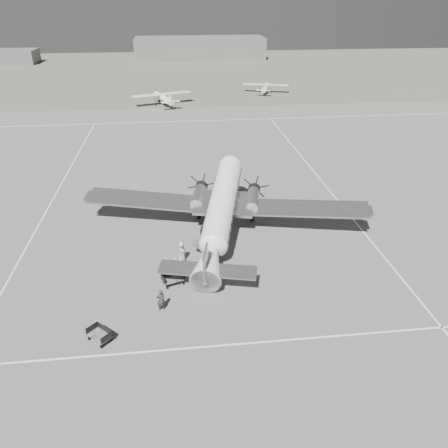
{
  "coord_description": "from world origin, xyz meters",
  "views": [
    {
      "loc": [
        -4.75,
        -34.31,
        19.44
      ],
      "look_at": [
        -1.03,
        -2.09,
        2.2
      ],
      "focal_mm": 35.0,
      "sensor_mm": 36.0,
      "label": 1
    }
  ],
  "objects_px": {
    "ramp_agent": "(176,267)",
    "dc3_airliner": "(221,210)",
    "light_plane_left": "(163,99)",
    "ground_crew": "(161,300)",
    "baggage_cart_near": "(173,279)",
    "light_plane_right": "(265,88)",
    "passenger": "(182,252)",
    "baggage_cart_far": "(100,335)",
    "hangar_main": "(200,48)",
    "shed_secondary": "(6,57)"
  },
  "relations": [
    {
      "from": "light_plane_left",
      "to": "light_plane_right",
      "type": "height_order",
      "value": "light_plane_left"
    },
    {
      "from": "ground_crew",
      "to": "ramp_agent",
      "type": "distance_m",
      "value": 4.12
    },
    {
      "from": "light_plane_right",
      "to": "baggage_cart_near",
      "type": "height_order",
      "value": "light_plane_right"
    },
    {
      "from": "hangar_main",
      "to": "ramp_agent",
      "type": "height_order",
      "value": "hangar_main"
    },
    {
      "from": "dc3_airliner",
      "to": "light_plane_left",
      "type": "distance_m",
      "value": 52.84
    },
    {
      "from": "baggage_cart_near",
      "to": "shed_secondary",
      "type": "bearing_deg",
      "value": 92.8
    },
    {
      "from": "hangar_main",
      "to": "dc3_airliner",
      "type": "bearing_deg",
      "value": -92.87
    },
    {
      "from": "dc3_airliner",
      "to": "baggage_cart_far",
      "type": "relative_size",
      "value": 16.88
    },
    {
      "from": "light_plane_left",
      "to": "baggage_cart_near",
      "type": "bearing_deg",
      "value": -107.91
    },
    {
      "from": "light_plane_right",
      "to": "dc3_airliner",
      "type": "bearing_deg",
      "value": -87.41
    },
    {
      "from": "hangar_main",
      "to": "ground_crew",
      "type": "xyz_separation_m",
      "value": [
        -11.3,
        -130.06,
        -2.46
      ]
    },
    {
      "from": "light_plane_left",
      "to": "passenger",
      "type": "distance_m",
      "value": 56.47
    },
    {
      "from": "shed_secondary",
      "to": "light_plane_left",
      "type": "relative_size",
      "value": 1.52
    },
    {
      "from": "light_plane_right",
      "to": "passenger",
      "type": "height_order",
      "value": "light_plane_right"
    },
    {
      "from": "dc3_airliner",
      "to": "baggage_cart_far",
      "type": "xyz_separation_m",
      "value": [
        -9.08,
        -12.6,
        -2.08
      ]
    },
    {
      "from": "hangar_main",
      "to": "baggage_cart_far",
      "type": "height_order",
      "value": "hangar_main"
    },
    {
      "from": "hangar_main",
      "to": "light_plane_left",
      "type": "distance_m",
      "value": 68.6
    },
    {
      "from": "ramp_agent",
      "to": "passenger",
      "type": "relative_size",
      "value": 0.95
    },
    {
      "from": "passenger",
      "to": "light_plane_right",
      "type": "bearing_deg",
      "value": 4.24
    },
    {
      "from": "dc3_airliner",
      "to": "ground_crew",
      "type": "xyz_separation_m",
      "value": [
        -5.27,
        -9.97,
        -1.69
      ]
    },
    {
      "from": "light_plane_left",
      "to": "ground_crew",
      "type": "height_order",
      "value": "light_plane_left"
    },
    {
      "from": "ramp_agent",
      "to": "dc3_airliner",
      "type": "bearing_deg",
      "value": -41.35
    },
    {
      "from": "hangar_main",
      "to": "passenger",
      "type": "height_order",
      "value": "hangar_main"
    },
    {
      "from": "hangar_main",
      "to": "light_plane_right",
      "type": "distance_m",
      "value": 59.25
    },
    {
      "from": "baggage_cart_near",
      "to": "light_plane_right",
      "type": "bearing_deg",
      "value": 53.82
    },
    {
      "from": "hangar_main",
      "to": "ramp_agent",
      "type": "bearing_deg",
      "value": -94.63
    },
    {
      "from": "hangar_main",
      "to": "passenger",
      "type": "bearing_deg",
      "value": -94.47
    },
    {
      "from": "passenger",
      "to": "baggage_cart_far",
      "type": "bearing_deg",
      "value": 169.32
    },
    {
      "from": "baggage_cart_near",
      "to": "ground_crew",
      "type": "bearing_deg",
      "value": -125.28
    },
    {
      "from": "light_plane_left",
      "to": "light_plane_right",
      "type": "bearing_deg",
      "value": 3.7
    },
    {
      "from": "hangar_main",
      "to": "light_plane_right",
      "type": "height_order",
      "value": "hangar_main"
    },
    {
      "from": "light_plane_right",
      "to": "hangar_main",
      "type": "bearing_deg",
      "value": 117.67
    },
    {
      "from": "shed_secondary",
      "to": "dc3_airliner",
      "type": "height_order",
      "value": "dc3_airliner"
    },
    {
      "from": "baggage_cart_far",
      "to": "passenger",
      "type": "bearing_deg",
      "value": 101.77
    },
    {
      "from": "dc3_airliner",
      "to": "baggage_cart_near",
      "type": "distance_m",
      "value": 8.54
    },
    {
      "from": "light_plane_left",
      "to": "ramp_agent",
      "type": "bearing_deg",
      "value": -107.64
    },
    {
      "from": "shed_secondary",
      "to": "baggage_cart_near",
      "type": "bearing_deg",
      "value": -67.91
    },
    {
      "from": "baggage_cart_near",
      "to": "baggage_cart_far",
      "type": "distance_m",
      "value": 7.28
    },
    {
      "from": "light_plane_right",
      "to": "ramp_agent",
      "type": "height_order",
      "value": "light_plane_right"
    },
    {
      "from": "dc3_airliner",
      "to": "baggage_cart_far",
      "type": "height_order",
      "value": "dc3_airliner"
    },
    {
      "from": "shed_secondary",
      "to": "dc3_airliner",
      "type": "relative_size",
      "value": 0.68
    },
    {
      "from": "light_plane_right",
      "to": "baggage_cart_far",
      "type": "bearing_deg",
      "value": -91.44
    },
    {
      "from": "hangar_main",
      "to": "baggage_cart_far",
      "type": "xyz_separation_m",
      "value": [
        -15.11,
        -132.69,
        -2.86
      ]
    },
    {
      "from": "light_plane_right",
      "to": "ramp_agent",
      "type": "relative_size",
      "value": 5.89
    },
    {
      "from": "baggage_cart_near",
      "to": "passenger",
      "type": "relative_size",
      "value": 0.95
    },
    {
      "from": "shed_secondary",
      "to": "passenger",
      "type": "xyz_separation_m",
      "value": [
        50.3,
        -119.01,
        -1.11
      ]
    },
    {
      "from": "dc3_airliner",
      "to": "ground_crew",
      "type": "relative_size",
      "value": 15.76
    },
    {
      "from": "light_plane_left",
      "to": "ground_crew",
      "type": "distance_m",
      "value": 62.49
    },
    {
      "from": "baggage_cart_far",
      "to": "passenger",
      "type": "xyz_separation_m",
      "value": [
        5.42,
        8.68,
        0.45
      ]
    },
    {
      "from": "baggage_cart_near",
      "to": "passenger",
      "type": "xyz_separation_m",
      "value": [
        0.76,
        3.09,
        0.41
      ]
    }
  ]
}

